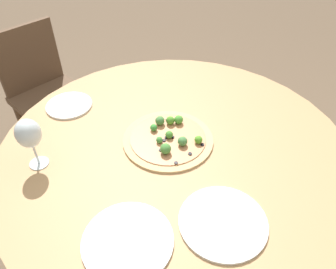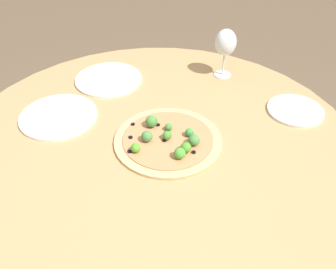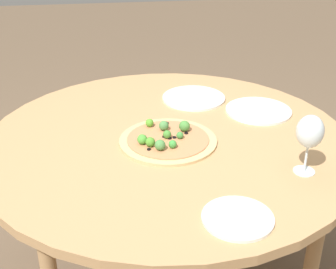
{
  "view_description": "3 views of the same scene",
  "coord_description": "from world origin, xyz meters",
  "px_view_note": "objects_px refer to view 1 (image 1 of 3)",
  "views": [
    {
      "loc": [
        0.7,
        0.6,
        1.61
      ],
      "look_at": [
        -0.01,
        -0.04,
        0.76
      ],
      "focal_mm": 35.0,
      "sensor_mm": 36.0,
      "label": 1
    },
    {
      "loc": [
        -0.94,
        0.04,
        1.54
      ],
      "look_at": [
        -0.01,
        -0.04,
        0.76
      ],
      "focal_mm": 40.0,
      "sensor_mm": 36.0,
      "label": 2
    },
    {
      "loc": [
        -0.22,
        -1.53,
        1.54
      ],
      "look_at": [
        -0.01,
        -0.04,
        0.76
      ],
      "focal_mm": 50.0,
      "sensor_mm": 36.0,
      "label": 3
    }
  ],
  "objects_px": {
    "wine_glass": "(28,134)",
    "pizza": "(169,138)",
    "plate_near": "(128,241)",
    "plate_side": "(69,105)",
    "chair": "(46,91)",
    "plate_far": "(223,222)"
  },
  "relations": [
    {
      "from": "plate_near",
      "to": "plate_far",
      "type": "distance_m",
      "value": 0.29
    },
    {
      "from": "plate_side",
      "to": "plate_far",
      "type": "bearing_deg",
      "value": 87.35
    },
    {
      "from": "chair",
      "to": "pizza",
      "type": "relative_size",
      "value": 2.41
    },
    {
      "from": "chair",
      "to": "pizza",
      "type": "height_order",
      "value": "chair"
    },
    {
      "from": "chair",
      "to": "plate_near",
      "type": "relative_size",
      "value": 3.16
    },
    {
      "from": "plate_near",
      "to": "plate_side",
      "type": "distance_m",
      "value": 0.74
    },
    {
      "from": "pizza",
      "to": "wine_glass",
      "type": "bearing_deg",
      "value": -32.78
    },
    {
      "from": "chair",
      "to": "plate_near",
      "type": "height_order",
      "value": "chair"
    },
    {
      "from": "plate_far",
      "to": "plate_side",
      "type": "xyz_separation_m",
      "value": [
        -0.04,
        -0.86,
        0.0
      ]
    },
    {
      "from": "chair",
      "to": "plate_side",
      "type": "height_order",
      "value": "chair"
    },
    {
      "from": "chair",
      "to": "plate_side",
      "type": "distance_m",
      "value": 0.63
    },
    {
      "from": "pizza",
      "to": "wine_glass",
      "type": "height_order",
      "value": "wine_glass"
    },
    {
      "from": "plate_far",
      "to": "plate_side",
      "type": "height_order",
      "value": "same"
    },
    {
      "from": "chair",
      "to": "wine_glass",
      "type": "distance_m",
      "value": 0.97
    },
    {
      "from": "wine_glass",
      "to": "plate_near",
      "type": "bearing_deg",
      "value": 90.2
    },
    {
      "from": "plate_near",
      "to": "plate_side",
      "type": "height_order",
      "value": "same"
    },
    {
      "from": "wine_glass",
      "to": "plate_near",
      "type": "relative_size",
      "value": 0.74
    },
    {
      "from": "plate_side",
      "to": "wine_glass",
      "type": "bearing_deg",
      "value": 37.14
    },
    {
      "from": "plate_far",
      "to": "pizza",
      "type": "bearing_deg",
      "value": -114.27
    },
    {
      "from": "wine_glass",
      "to": "pizza",
      "type": "bearing_deg",
      "value": 147.22
    },
    {
      "from": "pizza",
      "to": "plate_side",
      "type": "relative_size",
      "value": 1.76
    },
    {
      "from": "wine_glass",
      "to": "plate_side",
      "type": "xyz_separation_m",
      "value": [
        -0.28,
        -0.21,
        -0.14
      ]
    }
  ]
}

